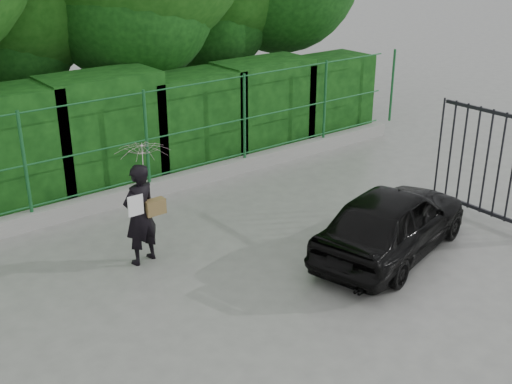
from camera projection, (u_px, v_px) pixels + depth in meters
ground at (284, 301)px, 8.96m from camera, size 80.00×80.00×0.00m
kerb at (131, 194)px, 12.19m from camera, size 14.00×0.25×0.30m
fence at (138, 139)px, 11.91m from camera, size 14.13×0.06×1.80m
hedge at (98, 137)px, 12.49m from camera, size 14.20×1.20×2.28m
woman at (142, 187)px, 9.64m from camera, size 0.89×0.84×1.90m
car at (392, 221)px, 10.07m from camera, size 3.58×2.14×1.14m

